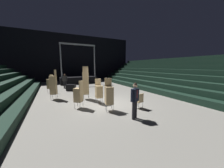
{
  "coord_description": "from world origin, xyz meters",
  "views": [
    {
      "loc": [
        -3.56,
        -7.56,
        2.57
      ],
      "look_at": [
        -0.01,
        -0.5,
        1.4
      ],
      "focal_mm": 19.37,
      "sensor_mm": 36.0,
      "label": 1
    }
  ],
  "objects_px": {
    "chair_stack_mid_right": "(86,83)",
    "chair_stack_mid_centre": "(53,85)",
    "chair_stack_front_left": "(78,94)",
    "chair_stack_mid_left": "(99,91)",
    "chair_stack_rear_left": "(50,84)",
    "man_with_tie": "(135,99)",
    "crew_worker_near_stage": "(65,80)",
    "equipment_road_case": "(71,88)",
    "stage_riser": "(78,79)",
    "chair_stack_front_right": "(109,95)",
    "loose_chair_near_man": "(139,100)"
  },
  "relations": [
    {
      "from": "chair_stack_mid_centre",
      "to": "crew_worker_near_stage",
      "type": "height_order",
      "value": "chair_stack_mid_centre"
    },
    {
      "from": "equipment_road_case",
      "to": "loose_chair_near_man",
      "type": "xyz_separation_m",
      "value": [
        2.91,
        -7.55,
        0.2
      ]
    },
    {
      "from": "stage_riser",
      "to": "equipment_road_case",
      "type": "distance_m",
      "value": 5.76
    },
    {
      "from": "stage_riser",
      "to": "man_with_tie",
      "type": "bearing_deg",
      "value": -90.14
    },
    {
      "from": "stage_riser",
      "to": "chair_stack_front_left",
      "type": "height_order",
      "value": "stage_riser"
    },
    {
      "from": "chair_stack_front_right",
      "to": "crew_worker_near_stage",
      "type": "distance_m",
      "value": 8.85
    },
    {
      "from": "chair_stack_front_left",
      "to": "chair_stack_front_right",
      "type": "xyz_separation_m",
      "value": [
        1.48,
        -1.25,
        0.08
      ]
    },
    {
      "from": "chair_stack_rear_left",
      "to": "man_with_tie",
      "type": "bearing_deg",
      "value": 171.54
    },
    {
      "from": "stage_riser",
      "to": "chair_stack_rear_left",
      "type": "relative_size",
      "value": 3.14
    },
    {
      "from": "chair_stack_front_left",
      "to": "chair_stack_mid_left",
      "type": "bearing_deg",
      "value": -35.57
    },
    {
      "from": "man_with_tie",
      "to": "chair_stack_rear_left",
      "type": "height_order",
      "value": "chair_stack_rear_left"
    },
    {
      "from": "chair_stack_mid_left",
      "to": "chair_stack_mid_right",
      "type": "distance_m",
      "value": 1.59
    },
    {
      "from": "stage_riser",
      "to": "crew_worker_near_stage",
      "type": "xyz_separation_m",
      "value": [
        -2.22,
        -3.82,
        0.36
      ]
    },
    {
      "from": "crew_worker_near_stage",
      "to": "chair_stack_mid_right",
      "type": "bearing_deg",
      "value": -66.15
    },
    {
      "from": "chair_stack_front_left",
      "to": "crew_worker_near_stage",
      "type": "xyz_separation_m",
      "value": [
        -0.06,
        7.47,
        0.12
      ]
    },
    {
      "from": "chair_stack_front_left",
      "to": "chair_stack_mid_left",
      "type": "relative_size",
      "value": 1.0
    },
    {
      "from": "chair_stack_mid_right",
      "to": "equipment_road_case",
      "type": "distance_m",
      "value": 4.16
    },
    {
      "from": "chair_stack_front_left",
      "to": "chair_stack_mid_right",
      "type": "bearing_deg",
      "value": 13.15
    },
    {
      "from": "stage_riser",
      "to": "chair_stack_mid_centre",
      "type": "xyz_separation_m",
      "value": [
        -3.47,
        -8.36,
        0.53
      ]
    },
    {
      "from": "chair_stack_mid_right",
      "to": "loose_chair_near_man",
      "type": "bearing_deg",
      "value": -45.4
    },
    {
      "from": "stage_riser",
      "to": "loose_chair_near_man",
      "type": "bearing_deg",
      "value": -85.07
    },
    {
      "from": "crew_worker_near_stage",
      "to": "loose_chair_near_man",
      "type": "relative_size",
      "value": 1.83
    },
    {
      "from": "crew_worker_near_stage",
      "to": "equipment_road_case",
      "type": "relative_size",
      "value": 1.92
    },
    {
      "from": "chair_stack_mid_centre",
      "to": "man_with_tie",
      "type": "bearing_deg",
      "value": -131.04
    },
    {
      "from": "loose_chair_near_man",
      "to": "chair_stack_rear_left",
      "type": "bearing_deg",
      "value": 112.57
    },
    {
      "from": "man_with_tie",
      "to": "chair_stack_front_right",
      "type": "height_order",
      "value": "chair_stack_front_right"
    },
    {
      "from": "crew_worker_near_stage",
      "to": "chair_stack_front_right",
      "type": "bearing_deg",
      "value": -66.01
    },
    {
      "from": "chair_stack_front_right",
      "to": "man_with_tie",
      "type": "bearing_deg",
      "value": 123.54
    },
    {
      "from": "chair_stack_front_left",
      "to": "chair_stack_mid_right",
      "type": "height_order",
      "value": "chair_stack_mid_right"
    },
    {
      "from": "equipment_road_case",
      "to": "chair_stack_mid_right",
      "type": "bearing_deg",
      "value": -82.14
    },
    {
      "from": "chair_stack_front_left",
      "to": "crew_worker_near_stage",
      "type": "bearing_deg",
      "value": 40.76
    },
    {
      "from": "crew_worker_near_stage",
      "to": "chair_stack_front_left",
      "type": "bearing_deg",
      "value": -75.56
    },
    {
      "from": "chair_stack_mid_right",
      "to": "equipment_road_case",
      "type": "relative_size",
      "value": 2.84
    },
    {
      "from": "stage_riser",
      "to": "chair_stack_front_right",
      "type": "xyz_separation_m",
      "value": [
        -0.68,
        -12.53,
        0.32
      ]
    },
    {
      "from": "chair_stack_front_left",
      "to": "chair_stack_rear_left",
      "type": "xyz_separation_m",
      "value": [
        -1.58,
        5.69,
        0.04
      ]
    },
    {
      "from": "loose_chair_near_man",
      "to": "crew_worker_near_stage",
      "type": "bearing_deg",
      "value": 99.3
    },
    {
      "from": "chair_stack_mid_left",
      "to": "loose_chair_near_man",
      "type": "xyz_separation_m",
      "value": [
        1.82,
        -2.11,
        -0.33
      ]
    },
    {
      "from": "chair_stack_mid_right",
      "to": "chair_stack_mid_centre",
      "type": "height_order",
      "value": "chair_stack_mid_right"
    },
    {
      "from": "chair_stack_front_left",
      "to": "equipment_road_case",
      "type": "height_order",
      "value": "chair_stack_front_left"
    },
    {
      "from": "man_with_tie",
      "to": "chair_stack_rear_left",
      "type": "distance_m",
      "value": 9.26
    },
    {
      "from": "chair_stack_mid_left",
      "to": "crew_worker_near_stage",
      "type": "xyz_separation_m",
      "value": [
        -1.52,
        7.1,
        0.12
      ]
    },
    {
      "from": "chair_stack_front_left",
      "to": "chair_stack_mid_right",
      "type": "xyz_separation_m",
      "value": [
        0.93,
        1.8,
        0.42
      ]
    },
    {
      "from": "chair_stack_rear_left",
      "to": "equipment_road_case",
      "type": "bearing_deg",
      "value": -118.24
    },
    {
      "from": "stage_riser",
      "to": "chair_stack_mid_left",
      "type": "distance_m",
      "value": 10.94
    },
    {
      "from": "stage_riser",
      "to": "chair_stack_mid_left",
      "type": "xyz_separation_m",
      "value": [
        -0.7,
        -10.92,
        0.24
      ]
    },
    {
      "from": "chair_stack_mid_left",
      "to": "chair_stack_mid_centre",
      "type": "xyz_separation_m",
      "value": [
        -2.77,
        2.56,
        0.29
      ]
    },
    {
      "from": "chair_stack_front_right",
      "to": "chair_stack_mid_right",
      "type": "xyz_separation_m",
      "value": [
        -0.55,
        3.05,
        0.34
      ]
    },
    {
      "from": "man_with_tie",
      "to": "chair_stack_rear_left",
      "type": "bearing_deg",
      "value": -88.57
    },
    {
      "from": "chair_stack_mid_left",
      "to": "chair_stack_mid_centre",
      "type": "relative_size",
      "value": 0.74
    },
    {
      "from": "chair_stack_front_right",
      "to": "chair_stack_rear_left",
      "type": "height_order",
      "value": "chair_stack_front_right"
    }
  ]
}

